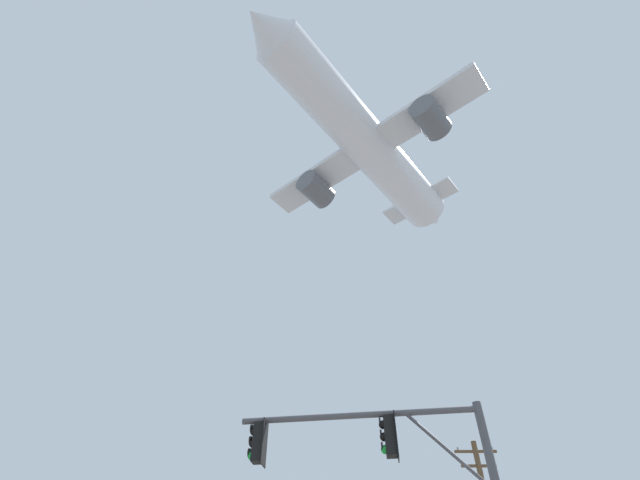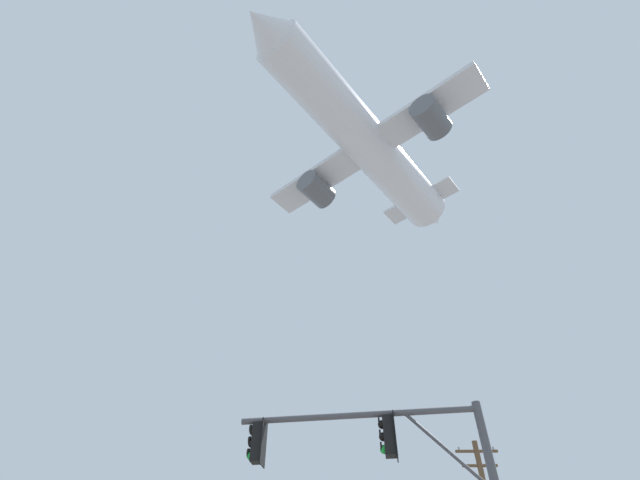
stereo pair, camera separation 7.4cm
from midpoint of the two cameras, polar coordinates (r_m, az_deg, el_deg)
The scene contains 2 objects.
signal_pole_near at distance 11.27m, azimuth 9.70°, elevation -26.77°, with size 5.78×1.00×5.57m.
airplane at distance 40.02m, azimuth 5.66°, elevation 12.64°, with size 19.88×23.60×7.50m.
Camera 2 is at (1.10, -3.97, 1.25)m, focal length 25.00 mm.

